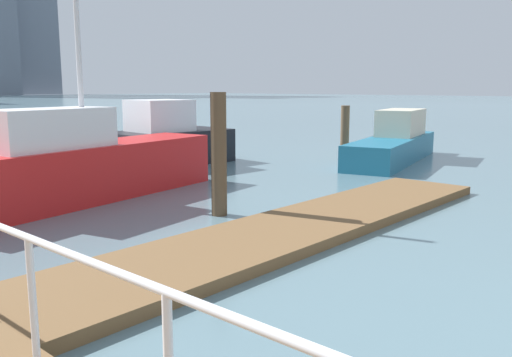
% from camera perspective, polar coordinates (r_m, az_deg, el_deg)
% --- Properties ---
extents(floating_dock, '(11.69, 2.00, 0.18)m').
position_cam_1_polar(floating_dock, '(9.62, 3.63, -5.43)').
color(floating_dock, brown).
rests_on(floating_dock, ground_plane).
extents(dock_piling_2, '(0.32, 0.32, 2.49)m').
position_cam_1_polar(dock_piling_2, '(10.88, -3.95, 2.53)').
color(dock_piling_2, brown).
rests_on(dock_piling_2, ground_plane).
extents(dock_piling_3, '(0.31, 0.31, 1.91)m').
position_cam_1_polar(dock_piling_3, '(20.04, 9.35, 4.87)').
color(dock_piling_3, brown).
rests_on(dock_piling_3, ground_plane).
extents(moored_boat_0, '(7.31, 2.63, 6.34)m').
position_cam_1_polar(moored_boat_0, '(12.92, -18.13, 1.35)').
color(moored_boat_0, red).
rests_on(moored_boat_0, ground_plane).
extents(moored_boat_3, '(6.96, 3.13, 1.77)m').
position_cam_1_polar(moored_boat_3, '(19.73, 14.41, 3.71)').
color(moored_boat_3, '#1E6B8C').
rests_on(moored_boat_3, ground_plane).
extents(moored_boat_4, '(4.21, 2.37, 2.16)m').
position_cam_1_polar(moored_boat_4, '(18.49, -9.29, 4.07)').
color(moored_boat_4, black).
rests_on(moored_boat_4, ground_plane).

